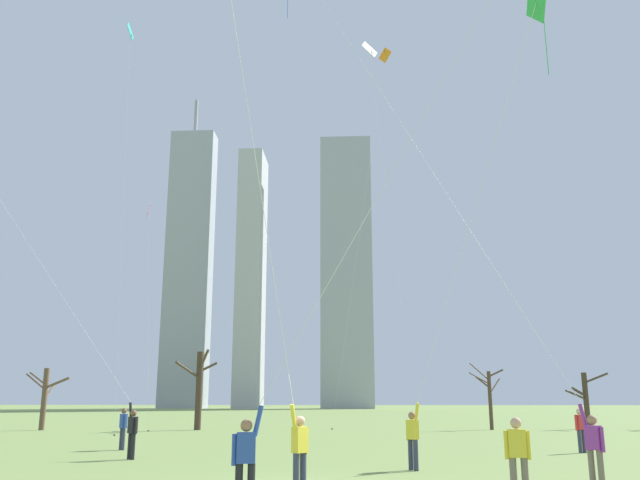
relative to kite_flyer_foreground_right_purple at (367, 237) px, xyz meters
The scene contains 19 objects.
kite_flyer_foreground_right_purple is the anchor object (origin of this frame).
kite_flyer_far_back_green 7.35m from the kite_flyer_foreground_right_purple, 74.55° to the left, with size 3.51×5.36×12.38m.
kite_flyer_midfield_center_red 15.24m from the kite_flyer_foreground_right_purple, 130.95° to the left, with size 11.65×5.96×14.62m.
kite_flyer_foreground_left_yellow 3.24m from the kite_flyer_foreground_right_purple, 133.49° to the left, with size 3.00×5.41×18.32m.
kite_flyer_midfield_left_blue 6.09m from the kite_flyer_foreground_right_purple, 59.54° to the left, with size 8.29×6.63×19.28m.
bystander_watching_nearby 16.76m from the kite_flyer_foreground_right_purple, 59.56° to the left, with size 0.45×0.35×1.62m.
bystander_far_off_by_trees 17.87m from the kite_flyer_foreground_right_purple, 123.38° to the left, with size 0.37×0.42×1.62m.
bystander_strolling_midfield 5.29m from the kite_flyer_foreground_right_purple, 28.09° to the left, with size 0.50×0.25×1.62m.
distant_kite_drifting_left_white 21.30m from the kite_flyer_foreground_right_purple, 87.28° to the left, with size 2.73×6.65×19.20m.
distant_kite_low_near_trees_teal 25.77m from the kite_flyer_foreground_right_purple, 122.84° to the left, with size 1.93×7.31×21.06m.
distant_kite_high_overhead_pink 36.56m from the kite_flyer_foreground_right_purple, 114.74° to the left, with size 2.02×3.43×15.79m.
distant_kite_drifting_right_orange 35.96m from the kite_flyer_foreground_right_purple, 86.65° to the left, with size 4.50×2.62×26.49m.
bare_tree_far_right_edge 37.37m from the kite_flyer_foreground_right_purple, 65.93° to the left, with size 2.99×1.31×3.71m.
bare_tree_center 34.14m from the kite_flyer_foreground_right_purple, 75.37° to the left, with size 2.46×2.22×4.35m.
bare_tree_rightmost 33.41m from the kite_flyer_foreground_right_purple, 108.48° to the left, with size 2.35×3.48×5.32m.
bare_tree_right_of_center 37.20m from the kite_flyer_foreground_right_purple, 123.68° to the left, with size 3.47×2.05×3.94m.
skyline_wide_slab 127.61m from the kite_flyer_foreground_right_purple, 90.84° to the left, with size 10.82×7.23×57.63m.
skyline_slender_spire 133.41m from the kite_flyer_foreground_right_purple, 105.99° to the left, with size 9.57×5.37×68.94m.
skyline_mid_tower_right 125.54m from the kite_flyer_foreground_right_purple, 100.13° to the left, with size 5.02×10.17×53.25m.
Camera 1 is at (1.11, -15.03, 1.99)m, focal length 36.92 mm.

